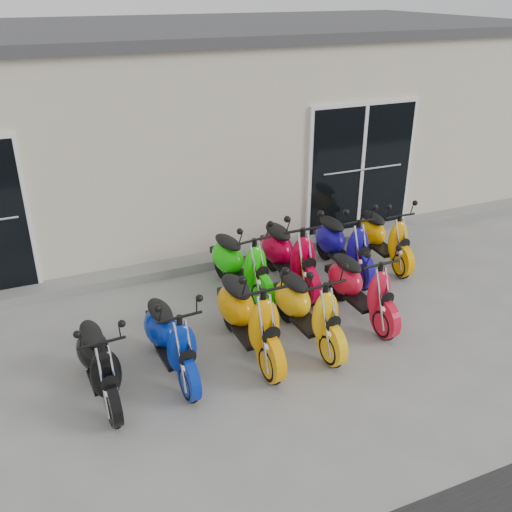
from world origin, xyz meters
The scene contains 14 objects.
ground centered at (0.00, 0.00, 0.00)m, with size 80.00×80.00×0.00m, color gray.
building centered at (0.00, 5.20, 1.60)m, with size 14.00×6.00×3.20m, color beige.
roof_cap centered at (0.00, 5.20, 3.28)m, with size 14.20×6.20×0.16m, color #3F3F42.
front_step centered at (0.00, 2.02, 0.07)m, with size 14.00×0.40×0.15m, color gray.
door_right centered at (2.60, 2.17, 1.26)m, with size 2.02×0.08×2.22m, color black.
scooter_front_black centered at (-2.27, -0.52, 0.55)m, with size 0.54×1.49×1.10m, color black, non-canonical shape.
scooter_front_blue centered at (-1.47, -0.42, 0.58)m, with size 0.57×1.57×1.16m, color #0525A0, non-canonical shape.
scooter_front_orange_a centered at (-0.53, -0.41, 0.65)m, with size 0.64×1.77×1.30m, color #FA9A02, non-canonical shape.
scooter_front_orange_b centered at (0.23, -0.46, 0.60)m, with size 0.59×1.63×1.21m, color yellow, non-canonical shape.
scooter_front_red centered at (1.12, -0.24, 0.59)m, with size 0.58×1.60×1.18m, color red, non-canonical shape.
scooter_back_green centered at (-0.07, 0.98, 0.61)m, with size 0.60×1.64×1.21m, color #17E509, non-canonical shape.
scooter_back_red centered at (0.65, 0.92, 0.65)m, with size 0.64×1.76×1.30m, color #B80026, non-canonical shape.
scooter_back_blue centered at (1.58, 0.97, 0.61)m, with size 0.60×1.66×1.23m, color #140B94, non-canonical shape.
scooter_back_yellow centered at (2.34, 1.01, 0.58)m, with size 0.57×1.57×1.16m, color #FFA400, non-canonical shape.
Camera 1 is at (-2.69, -5.68, 4.04)m, focal length 40.00 mm.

